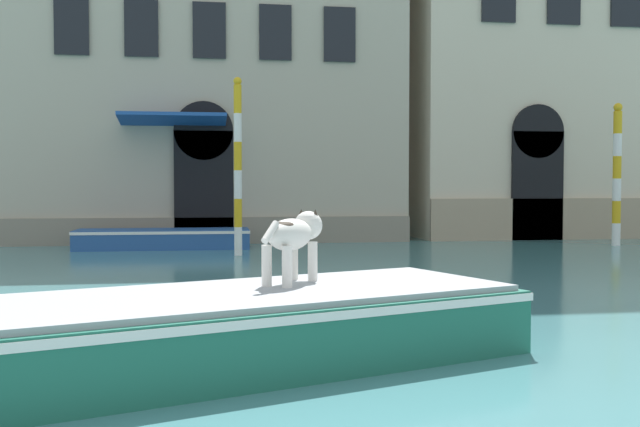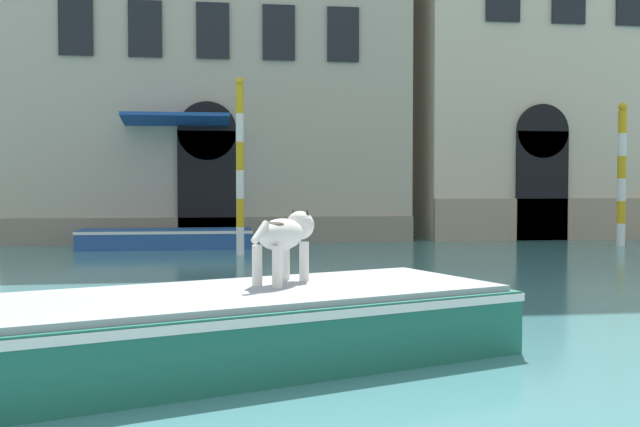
{
  "view_description": "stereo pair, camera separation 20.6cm",
  "coord_description": "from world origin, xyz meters",
  "px_view_note": "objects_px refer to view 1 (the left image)",
  "views": [
    {
      "loc": [
        -0.06,
        -0.35,
        1.79
      ],
      "look_at": [
        2.32,
        14.66,
        1.2
      ],
      "focal_mm": 42.0,
      "sensor_mm": 36.0,
      "label": 1
    },
    {
      "loc": [
        0.15,
        -0.38,
        1.79
      ],
      "look_at": [
        2.32,
        14.66,
        1.2
      ],
      "focal_mm": 42.0,
      "sensor_mm": 36.0,
      "label": 2
    }
  ],
  "objects_px": {
    "mooring_pole_0": "(238,166)",
    "mooring_pole_2": "(617,174)",
    "boat_foreground": "(191,330)",
    "dog_on_deck": "(294,235)",
    "boat_moored_near_palazzo": "(163,238)"
  },
  "relations": [
    {
      "from": "mooring_pole_0",
      "to": "mooring_pole_2",
      "type": "xyz_separation_m",
      "value": [
        11.12,
        1.32,
        -0.16
      ]
    },
    {
      "from": "boat_foreground",
      "to": "mooring_pole_0",
      "type": "bearing_deg",
      "value": 65.02
    },
    {
      "from": "boat_foreground",
      "to": "mooring_pole_2",
      "type": "bearing_deg",
      "value": 27.0
    },
    {
      "from": "dog_on_deck",
      "to": "boat_moored_near_palazzo",
      "type": "bearing_deg",
      "value": 42.81
    },
    {
      "from": "dog_on_deck",
      "to": "boat_moored_near_palazzo",
      "type": "xyz_separation_m",
      "value": [
        -2.06,
        13.26,
        -0.95
      ]
    },
    {
      "from": "boat_foreground",
      "to": "dog_on_deck",
      "type": "height_order",
      "value": "dog_on_deck"
    },
    {
      "from": "dog_on_deck",
      "to": "mooring_pole_0",
      "type": "relative_size",
      "value": 0.23
    },
    {
      "from": "mooring_pole_0",
      "to": "mooring_pole_2",
      "type": "height_order",
      "value": "mooring_pole_0"
    },
    {
      "from": "dog_on_deck",
      "to": "mooring_pole_0",
      "type": "distance_m",
      "value": 10.97
    },
    {
      "from": "boat_foreground",
      "to": "dog_on_deck",
      "type": "bearing_deg",
      "value": 15.42
    },
    {
      "from": "boat_foreground",
      "to": "mooring_pole_0",
      "type": "distance_m",
      "value": 11.89
    },
    {
      "from": "boat_foreground",
      "to": "boat_moored_near_palazzo",
      "type": "height_order",
      "value": "boat_foreground"
    },
    {
      "from": "boat_foreground",
      "to": "mooring_pole_2",
      "type": "distance_m",
      "value": 17.88
    },
    {
      "from": "boat_moored_near_palazzo",
      "to": "mooring_pole_2",
      "type": "height_order",
      "value": "mooring_pole_2"
    },
    {
      "from": "dog_on_deck",
      "to": "boat_moored_near_palazzo",
      "type": "distance_m",
      "value": 13.46
    }
  ]
}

